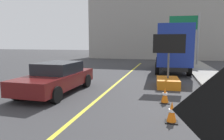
# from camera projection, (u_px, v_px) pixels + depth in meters

# --- Properties ---
(lane_center_stripe) EXTENTS (0.14, 36.00, 0.01)m
(lane_center_stripe) POSITION_uv_depth(u_px,v_px,m) (68.00, 124.00, 5.91)
(lane_center_stripe) COLOR yellow
(lane_center_stripe) RESTS_ON ground
(arrow_board_trailer) EXTENTS (1.60, 1.86, 2.70)m
(arrow_board_trailer) POSITION_uv_depth(u_px,v_px,m) (168.00, 78.00, 10.78)
(arrow_board_trailer) COLOR orange
(arrow_board_trailer) RESTS_ON ground
(box_truck) EXTENTS (2.63, 7.69, 3.49)m
(box_truck) POSITION_uv_depth(u_px,v_px,m) (172.00, 48.00, 16.41)
(box_truck) COLOR black
(box_truck) RESTS_ON ground
(pickup_car) EXTENTS (2.05, 4.62, 1.38)m
(pickup_car) POSITION_uv_depth(u_px,v_px,m) (57.00, 78.00, 9.57)
(pickup_car) COLOR #591414
(pickup_car) RESTS_ON ground
(highway_guide_sign) EXTENTS (2.79, 0.24, 5.00)m
(highway_guide_sign) POSITION_uv_depth(u_px,v_px,m) (190.00, 30.00, 19.99)
(highway_guide_sign) COLOR gray
(highway_guide_sign) RESTS_ON ground
(far_building_block) EXTENTS (18.55, 7.21, 10.86)m
(far_building_block) POSITION_uv_depth(u_px,v_px,m) (157.00, 21.00, 30.68)
(far_building_block) COLOR gray
(far_building_block) RESTS_ON ground
(traffic_cone_mid_lane) EXTENTS (0.36, 0.36, 0.62)m
(traffic_cone_mid_lane) POSITION_uv_depth(u_px,v_px,m) (172.00, 112.00, 6.01)
(traffic_cone_mid_lane) COLOR black
(traffic_cone_mid_lane) RESTS_ON ground
(traffic_cone_far_lane) EXTENTS (0.36, 0.36, 0.62)m
(traffic_cone_far_lane) POSITION_uv_depth(u_px,v_px,m) (165.00, 95.00, 7.94)
(traffic_cone_far_lane) COLOR black
(traffic_cone_far_lane) RESTS_ON ground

